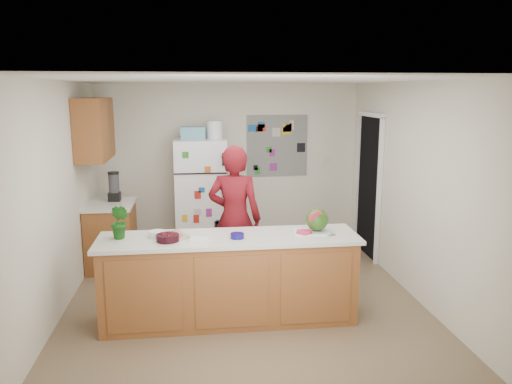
{
  "coord_description": "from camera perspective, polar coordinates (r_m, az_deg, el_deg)",
  "views": [
    {
      "loc": [
        -0.53,
        -5.42,
        2.38
      ],
      "look_at": [
        0.17,
        0.2,
        1.24
      ],
      "focal_mm": 35.0,
      "sensor_mm": 36.0,
      "label": 1
    }
  ],
  "objects": [
    {
      "name": "keys",
      "position": [
        5.23,
        8.59,
        -4.88
      ],
      "size": [
        0.09,
        0.06,
        0.01
      ],
      "primitive_type": "cube",
      "rotation": [
        0.0,
        0.0,
        0.3
      ],
      "color": "gray",
      "rests_on": "peninsula_top"
    },
    {
      "name": "person",
      "position": [
        5.99,
        -2.45,
        -3.06
      ],
      "size": [
        0.74,
        0.58,
        1.77
      ],
      "primitive_type": "imported",
      "rotation": [
        0.0,
        0.0,
        2.87
      ],
      "color": "maroon",
      "rests_on": "floor"
    },
    {
      "name": "wall_right",
      "position": [
        6.09,
        17.71,
        0.18
      ],
      "size": [
        0.02,
        4.5,
        2.5
      ],
      "primitive_type": "cube",
      "color": "beige",
      "rests_on": "ground"
    },
    {
      "name": "cobalt_bowl",
      "position": [
        5.08,
        -2.16,
        -5.02
      ],
      "size": [
        0.17,
        0.17,
        0.05
      ],
      "primitive_type": "cylinder",
      "rotation": [
        0.0,
        0.0,
        -0.26
      ],
      "color": "#100C5F",
      "rests_on": "peninsula_top"
    },
    {
      "name": "photo_collage",
      "position": [
        7.81,
        2.43,
        5.31
      ],
      "size": [
        0.95,
        0.01,
        0.95
      ],
      "primitive_type": "cube",
      "color": "slate",
      "rests_on": "wall_back"
    },
    {
      "name": "plate",
      "position": [
        5.16,
        -9.0,
        -5.09
      ],
      "size": [
        0.32,
        0.32,
        0.02
      ],
      "primitive_type": "cylinder",
      "rotation": [
        0.0,
        0.0,
        -0.28
      ],
      "color": "beige",
      "rests_on": "peninsula_top"
    },
    {
      "name": "cutting_board",
      "position": [
        5.32,
        6.37,
        -4.54
      ],
      "size": [
        0.4,
        0.31,
        0.01
      ],
      "primitive_type": "cube",
      "rotation": [
        0.0,
        0.0,
        -0.11
      ],
      "color": "white",
      "rests_on": "peninsula_top"
    },
    {
      "name": "refrigerator",
      "position": [
        7.46,
        -6.29,
        -0.48
      ],
      "size": [
        0.75,
        0.7,
        1.7
      ],
      "primitive_type": "cube",
      "color": "silver",
      "rests_on": "floor"
    },
    {
      "name": "blender_appliance",
      "position": [
        7.11,
        -15.91,
        0.52
      ],
      "size": [
        0.14,
        0.14,
        0.38
      ],
      "primitive_type": "cylinder",
      "color": "black",
      "rests_on": "side_counter_top"
    },
    {
      "name": "potted_plant",
      "position": [
        5.19,
        -15.3,
        -3.3
      ],
      "size": [
        0.25,
        0.24,
        0.36
      ],
      "primitive_type": "imported",
      "rotation": [
        0.0,
        0.0,
        5.64
      ],
      "color": "#093A0E",
      "rests_on": "peninsula_top"
    },
    {
      "name": "side_counter_base",
      "position": [
        7.14,
        -16.18,
        -4.89
      ],
      "size": [
        0.6,
        0.8,
        0.86
      ],
      "primitive_type": "cube",
      "color": "brown",
      "rests_on": "floor"
    },
    {
      "name": "side_counter_top",
      "position": [
        7.04,
        -16.38,
        -1.37
      ],
      "size": [
        0.64,
        0.84,
        0.04
      ],
      "primitive_type": "cube",
      "color": "silver",
      "rests_on": "side_counter_base"
    },
    {
      "name": "peninsula_top",
      "position": [
        5.15,
        -3.1,
        -5.31
      ],
      "size": [
        2.68,
        0.7,
        0.04
      ],
      "primitive_type": "cube",
      "color": "silver",
      "rests_on": "peninsula_base"
    },
    {
      "name": "cherry_bowl",
      "position": [
        5.05,
        -10.06,
        -5.17
      ],
      "size": [
        0.26,
        0.26,
        0.07
      ],
      "primitive_type": "cylinder",
      "rotation": [
        0.0,
        0.0,
        0.18
      ],
      "color": "black",
      "rests_on": "peninsula_top"
    },
    {
      "name": "watermelon_slice",
      "position": [
        5.24,
        5.52,
        -4.55
      ],
      "size": [
        0.16,
        0.16,
        0.02
      ],
      "primitive_type": "cylinder",
      "color": "#C42F40",
      "rests_on": "cutting_board"
    },
    {
      "name": "wall_left",
      "position": [
        5.74,
        -21.86,
        -0.79
      ],
      "size": [
        0.02,
        4.5,
        2.5
      ],
      "primitive_type": "cube",
      "color": "beige",
      "rests_on": "ground"
    },
    {
      "name": "floor",
      "position": [
        5.95,
        -1.38,
        -12.27
      ],
      "size": [
        4.0,
        4.5,
        0.02
      ],
      "primitive_type": "cube",
      "color": "brown",
      "rests_on": "ground"
    },
    {
      "name": "fridge_top_bin",
      "position": [
        7.33,
        -7.24,
        6.71
      ],
      "size": [
        0.35,
        0.28,
        0.18
      ],
      "primitive_type": "cube",
      "color": "#5999B2",
      "rests_on": "refrigerator"
    },
    {
      "name": "peninsula_base",
      "position": [
        5.3,
        -3.05,
        -10.07
      ],
      "size": [
        2.6,
        0.62,
        0.88
      ],
      "primitive_type": "cube",
      "color": "brown",
      "rests_on": "floor"
    },
    {
      "name": "doorway",
      "position": [
        7.44,
        12.82,
        0.6
      ],
      "size": [
        0.03,
        0.85,
        2.04
      ],
      "primitive_type": "cube",
      "color": "black",
      "rests_on": "ground"
    },
    {
      "name": "watermelon",
      "position": [
        5.32,
        6.99,
        -3.15
      ],
      "size": [
        0.24,
        0.24,
        0.24
      ],
      "primitive_type": "sphere",
      "color": "#1D5A16",
      "rests_on": "cutting_board"
    },
    {
      "name": "paper_towel",
      "position": [
        5.04,
        -6.49,
        -5.39
      ],
      "size": [
        0.22,
        0.2,
        0.02
      ],
      "primitive_type": "cube",
      "rotation": [
        0.0,
        0.0,
        -0.31
      ],
      "color": "white",
      "rests_on": "peninsula_top"
    },
    {
      "name": "ceiling",
      "position": [
        5.45,
        -1.52,
        12.77
      ],
      "size": [
        4.0,
        4.5,
        0.02
      ],
      "primitive_type": "cube",
      "color": "white",
      "rests_on": "wall_back"
    },
    {
      "name": "white_bowl",
      "position": [
        5.22,
        -11.23,
        -4.72
      ],
      "size": [
        0.22,
        0.22,
        0.06
      ],
      "primitive_type": "cylinder",
      "rotation": [
        0.0,
        0.0,
        -0.35
      ],
      "color": "white",
      "rests_on": "peninsula_top"
    },
    {
      "name": "upper_cabinets",
      "position": [
        6.86,
        -18.0,
        6.85
      ],
      "size": [
        0.35,
        1.0,
        0.8
      ],
      "primitive_type": "cube",
      "color": "brown",
      "rests_on": "wall_left"
    },
    {
      "name": "wall_back",
      "position": [
        7.78,
        -3.08,
        3.05
      ],
      "size": [
        4.0,
        0.02,
        2.5
      ],
      "primitive_type": "cube",
      "color": "beige",
      "rests_on": "ground"
    }
  ]
}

